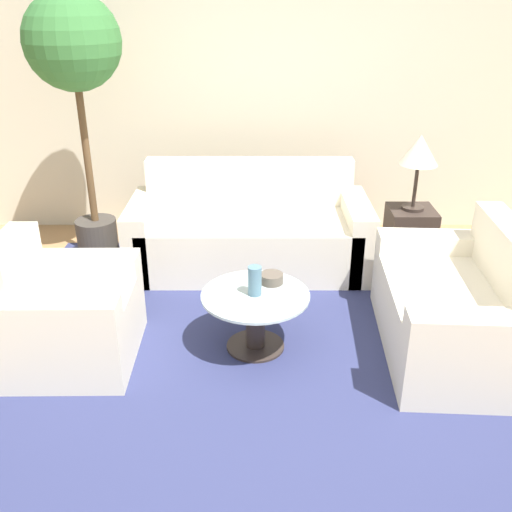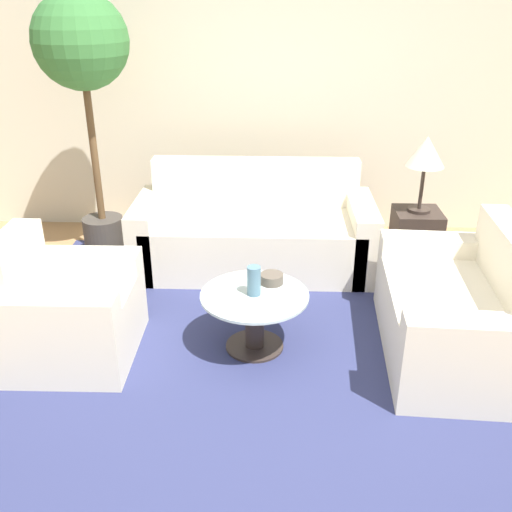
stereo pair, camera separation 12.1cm
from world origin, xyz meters
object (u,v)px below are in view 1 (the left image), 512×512
at_px(sofa_main, 250,233).
at_px(loveseat, 463,311).
at_px(coffee_table, 256,313).
at_px(vase, 255,281).
at_px(bowl, 272,278).
at_px(armchair, 61,318).
at_px(table_lamp, 420,153).
at_px(potted_plant, 76,64).

height_order(sofa_main, loveseat, sofa_main).
bearing_deg(coffee_table, sofa_main, 92.24).
relative_size(sofa_main, vase, 10.20).
relative_size(vase, bowl, 1.26).
height_order(armchair, table_lamp, table_lamp).
bearing_deg(loveseat, table_lamp, -174.47).
height_order(loveseat, vase, loveseat).
height_order(coffee_table, vase, vase).
xyz_separation_m(coffee_table, potted_plant, (-1.38, 1.42, 1.37)).
relative_size(table_lamp, vase, 3.15).
bearing_deg(vase, armchair, -175.23).
bearing_deg(bowl, table_lamp, 41.45).
xyz_separation_m(sofa_main, table_lamp, (1.33, -0.10, 0.72)).
height_order(table_lamp, bowl, table_lamp).
height_order(sofa_main, bowl, sofa_main).
bearing_deg(armchair, coffee_table, -85.77).
bearing_deg(table_lamp, bowl, -138.55).
bearing_deg(armchair, table_lamp, -63.25).
height_order(loveseat, bowl, loveseat).
relative_size(coffee_table, vase, 3.60).
bearing_deg(coffee_table, table_lamp, 42.94).
height_order(armchair, vase, armchair).
xyz_separation_m(sofa_main, potted_plant, (-1.33, 0.13, 1.35)).
relative_size(armchair, bowl, 5.39).
bearing_deg(coffee_table, vase, -155.17).
bearing_deg(table_lamp, armchair, -152.64).
xyz_separation_m(sofa_main, bowl, (0.16, -1.13, 0.15)).
xyz_separation_m(table_lamp, bowl, (-1.17, -1.03, -0.57)).
bearing_deg(potted_plant, armchair, -83.78).
relative_size(coffee_table, table_lamp, 1.14).
bearing_deg(armchair, bowl, -79.60).
bearing_deg(armchair, vase, -85.84).
bearing_deg(coffee_table, potted_plant, 134.31).
height_order(table_lamp, vase, table_lamp).
height_order(loveseat, coffee_table, loveseat).
bearing_deg(armchair, sofa_main, -40.62).
distance_m(loveseat, bowl, 1.24).
relative_size(sofa_main, loveseat, 1.44).
relative_size(armchair, coffee_table, 1.18).
xyz_separation_m(coffee_table, bowl, (0.11, 0.15, 0.17)).
distance_m(sofa_main, potted_plant, 1.90).
xyz_separation_m(coffee_table, vase, (-0.00, -0.00, 0.24)).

